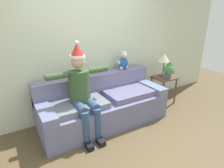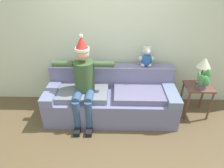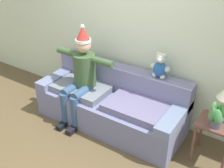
{
  "view_description": "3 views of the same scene",
  "coord_description": "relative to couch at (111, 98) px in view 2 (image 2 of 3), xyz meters",
  "views": [
    {
      "loc": [
        -1.46,
        -1.75,
        1.92
      ],
      "look_at": [
        0.16,
        0.96,
        0.74
      ],
      "focal_mm": 30.33,
      "sensor_mm": 36.0,
      "label": 1
    },
    {
      "loc": [
        0.09,
        -1.92,
        2.36
      ],
      "look_at": [
        0.02,
        0.84,
        0.74
      ],
      "focal_mm": 30.95,
      "sensor_mm": 36.0,
      "label": 2
    },
    {
      "loc": [
        1.96,
        -1.96,
        2.7
      ],
      "look_at": [
        0.15,
        0.79,
        0.84
      ],
      "focal_mm": 43.94,
      "sensor_mm": 36.0,
      "label": 3
    }
  ],
  "objects": [
    {
      "name": "ground_plane",
      "position": [
        0.0,
        -1.02,
        -0.34
      ],
      "size": [
        10.0,
        10.0,
        0.0
      ],
      "primitive_type": "plane",
      "color": "brown"
    },
    {
      "name": "back_wall",
      "position": [
        0.0,
        0.53,
        1.01
      ],
      "size": [
        7.0,
        0.1,
        2.7
      ],
      "primitive_type": "cube",
      "color": "silver",
      "rests_on": "ground_plane"
    },
    {
      "name": "couch",
      "position": [
        0.0,
        0.0,
        0.0
      ],
      "size": [
        2.29,
        0.89,
        0.86
      ],
      "color": "slate",
      "rests_on": "ground_plane"
    },
    {
      "name": "person_seated",
      "position": [
        -0.45,
        -0.17,
        0.45
      ],
      "size": [
        1.02,
        0.77,
        1.54
      ],
      "color": "#395431",
      "rests_on": "ground_plane"
    },
    {
      "name": "teddy_bear",
      "position": [
        0.63,
        0.28,
        0.69
      ],
      "size": [
        0.29,
        0.17,
        0.38
      ],
      "color": "#2655A5",
      "rests_on": "couch"
    },
    {
      "name": "side_table",
      "position": [
        1.56,
        0.02,
        0.15
      ],
      "size": [
        0.46,
        0.41,
        0.61
      ],
      "color": "brown",
      "rests_on": "ground_plane"
    },
    {
      "name": "table_lamp",
      "position": [
        1.59,
        0.1,
        0.66
      ],
      "size": [
        0.24,
        0.24,
        0.5
      ],
      "color": "#44423F",
      "rests_on": "side_table"
    },
    {
      "name": "potted_plant",
      "position": [
        1.55,
        -0.08,
        0.44
      ],
      "size": [
        0.23,
        0.26,
        0.37
      ],
      "color": "#555462",
      "rests_on": "side_table"
    }
  ]
}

